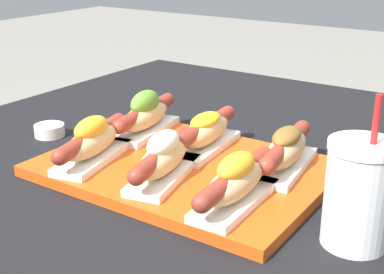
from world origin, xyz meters
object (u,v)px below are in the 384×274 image
(hot_dog_0, at_px, (92,141))
(drink_cup, at_px, (358,194))
(hot_dog_1, at_px, (164,157))
(hot_dog_2, at_px, (236,181))
(serving_tray, at_px, (185,169))
(hot_dog_5, at_px, (286,150))
(hot_dog_4, at_px, (205,132))
(hot_dog_3, at_px, (145,115))
(sauce_bowl, at_px, (49,130))

(hot_dog_0, bearing_deg, drink_cup, 2.30)
(hot_dog_1, bearing_deg, hot_dog_2, -5.64)
(serving_tray, distance_m, hot_dog_5, 0.17)
(hot_dog_5, bearing_deg, hot_dog_0, -152.65)
(hot_dog_5, distance_m, drink_cup, 0.20)
(hot_dog_4, height_order, hot_dog_5, hot_dog_5)
(hot_dog_2, bearing_deg, hot_dog_4, 134.16)
(hot_dog_0, bearing_deg, hot_dog_2, -0.65)
(hot_dog_3, height_order, hot_dog_4, hot_dog_3)
(hot_dog_5, bearing_deg, hot_dog_3, 178.19)
(hot_dog_2, relative_size, hot_dog_3, 1.01)
(hot_dog_0, relative_size, hot_dog_2, 0.98)
(hot_dog_0, bearing_deg, hot_dog_1, 4.14)
(hot_dog_5, height_order, sauce_bowl, hot_dog_5)
(drink_cup, bearing_deg, serving_tray, 169.21)
(hot_dog_5, xyz_separation_m, sauce_bowl, (-0.47, -0.07, -0.04))
(hot_dog_0, distance_m, hot_dog_2, 0.27)
(hot_dog_5, xyz_separation_m, drink_cup, (0.15, -0.13, 0.02))
(hot_dog_1, bearing_deg, hot_dog_3, 136.28)
(serving_tray, bearing_deg, hot_dog_0, -151.00)
(hot_dog_5, bearing_deg, sauce_bowl, -171.38)
(hot_dog_0, bearing_deg, sauce_bowl, 158.72)
(hot_dog_3, relative_size, hot_dog_4, 0.99)
(hot_dog_2, distance_m, sauce_bowl, 0.47)
(hot_dog_3, xyz_separation_m, hot_dog_4, (0.14, -0.01, -0.00))
(sauce_bowl, height_order, drink_cup, drink_cup)
(hot_dog_1, height_order, drink_cup, drink_cup)
(hot_dog_2, bearing_deg, sauce_bowl, 170.56)
(hot_dog_4, bearing_deg, hot_dog_1, -85.13)
(hot_dog_1, bearing_deg, hot_dog_0, -175.86)
(hot_dog_0, distance_m, hot_dog_1, 0.14)
(hot_dog_3, height_order, sauce_bowl, hot_dog_3)
(hot_dog_0, height_order, hot_dog_4, hot_dog_0)
(hot_dog_1, relative_size, hot_dog_4, 0.98)
(hot_dog_0, bearing_deg, serving_tray, 29.00)
(hot_dog_4, bearing_deg, hot_dog_2, -45.84)
(hot_dog_4, xyz_separation_m, drink_cup, (0.30, -0.13, 0.02))
(serving_tray, height_order, hot_dog_3, hot_dog_3)
(serving_tray, relative_size, hot_dog_0, 2.20)
(hot_dog_5, height_order, drink_cup, drink_cup)
(hot_dog_2, distance_m, hot_dog_3, 0.32)
(hot_dog_3, xyz_separation_m, hot_dog_5, (0.29, -0.01, -0.00))
(hot_dog_4, relative_size, sauce_bowl, 3.57)
(hot_dog_5, bearing_deg, hot_dog_4, 179.35)
(hot_dog_3, bearing_deg, hot_dog_0, -85.80)
(sauce_bowl, bearing_deg, hot_dog_4, 12.95)
(hot_dog_0, xyz_separation_m, hot_dog_4, (0.13, 0.15, -0.00))
(hot_dog_0, bearing_deg, hot_dog_5, 27.35)
(hot_dog_3, bearing_deg, serving_tray, -28.60)
(hot_dog_1, xyz_separation_m, hot_dog_4, (-0.01, 0.14, -0.00))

